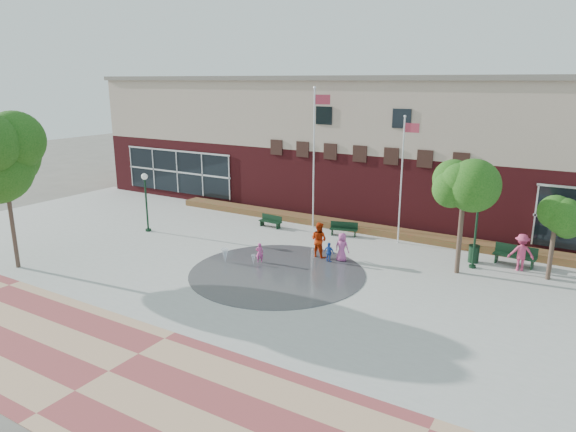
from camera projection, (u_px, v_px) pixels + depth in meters
The scene contains 24 objects.
ground at pixel (240, 295), 22.02m from camera, with size 120.00×120.00×0.00m, color #666056.
plaza_concrete at pixel (288, 267), 25.32m from camera, with size 46.00×18.00×0.01m, color #A8A8A0.
paver_band at pixel (109, 372), 16.22m from camera, with size 46.00×6.00×0.01m, color #993E3F.
splash_pad at pixel (277, 273), 24.50m from camera, with size 8.40×8.40×0.01m, color #383A3D.
library_building at pixel (389, 144), 35.29m from camera, with size 44.40×10.40×9.20m.
flower_bed at pixel (352, 230), 31.61m from camera, with size 26.00×1.20×0.40m, color #A42E24.
flagpole_left at pixel (315, 151), 30.88m from camera, with size 0.96×0.40×8.57m.
flagpole_right at pixel (402, 174), 28.01m from camera, with size 0.88×0.14×7.13m.
lamp_left at pixel (146, 196), 30.71m from camera, with size 0.38×0.38×3.58m.
lamp_right at pixel (476, 226), 24.62m from camera, with size 0.37×0.37×3.46m.
bench_left at pixel (270, 224), 32.03m from camera, with size 1.57×0.55×0.77m.
bench_mid at pixel (344, 232), 30.30m from camera, with size 1.69×0.90×0.82m.
bench_right at pixel (514, 259), 25.42m from camera, with size 2.04×0.73×1.01m.
trash_can at pixel (474, 254), 25.81m from camera, with size 0.55×0.55×0.91m.
tree_big_left at pixel (3, 161), 23.89m from camera, with size 4.61×4.61×7.37m.
tree_mid at pixel (464, 192), 23.51m from camera, with size 3.21×3.21×5.41m.
tree_small_right at pixel (555, 222), 23.00m from camera, with size 2.23×2.23×3.81m.
water_jet_a at pixel (225, 263), 25.92m from camera, with size 0.36×0.36×0.69m, color white.
water_jet_b at pixel (253, 265), 25.61m from camera, with size 0.21×0.21×0.48m, color white.
child_splash at pixel (260, 253), 25.78m from camera, with size 0.38×0.25×1.04m, color #D1448F.
adult_red at pixel (319, 240), 26.51m from camera, with size 0.91×0.71×1.87m, color #BA2A07.
adult_pink at pixel (342, 247), 25.92m from camera, with size 0.73×0.48×1.49m, color #C14E96.
child_blue at pixel (329, 253), 25.81m from camera, with size 0.61×0.26×1.05m, color #224DB0.
person_bench at pixel (521, 253), 24.60m from camera, with size 1.19×0.68×1.84m, color #C83865.
Camera 1 is at (12.31, -16.40, 8.94)m, focal length 32.00 mm.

